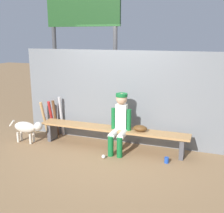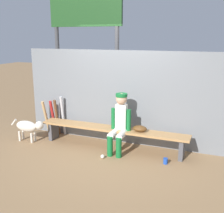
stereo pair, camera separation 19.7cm
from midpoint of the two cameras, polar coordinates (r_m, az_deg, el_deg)
name	(u,v)px [view 1 (the left image)]	position (r m, az deg, el deg)	size (l,w,h in m)	color
ground_plane	(112,148)	(5.85, -0.97, -8.40)	(30.00, 30.00, 0.00)	olive
chainlink_fence	(118,97)	(5.92, 0.38, 1.87)	(4.34, 0.03, 1.97)	slate
dugout_bench	(112,132)	(5.73, -0.99, -5.17)	(3.12, 0.36, 0.43)	#AD7F4C
player_seated	(120,121)	(5.48, 0.56, -3.02)	(0.41, 0.55, 1.16)	silver
baseball_glove	(140,128)	(5.51, 4.71, -4.44)	(0.28, 0.20, 0.12)	#593819
bat_aluminum_silver	(61,116)	(6.53, -11.11, -1.97)	(0.06, 0.06, 0.92)	#B7B7BC
bat_wood_dark	(55,118)	(6.57, -12.31, -2.29)	(0.06, 0.06, 0.84)	brown
bat_aluminum_red	(52,118)	(6.62, -13.02, -2.31)	(0.06, 0.06, 0.83)	#B22323
bat_wood_tan	(44,118)	(6.71, -14.45, -2.28)	(0.06, 0.06, 0.80)	tan
baseball	(103,157)	(5.37, -2.81, -10.15)	(0.07, 0.07, 0.07)	white
cup_on_ground	(167,160)	(5.26, 9.98, -10.70)	(0.08, 0.08, 0.11)	#1E47AD
cup_on_bench	(127,126)	(5.66, 2.08, -3.95)	(0.08, 0.08, 0.11)	#1E47AD
scoreboard	(85,27)	(6.79, -6.29, 15.88)	(2.09, 0.27, 3.53)	#3F3F42
dog	(27,128)	(6.32, -17.72, -4.11)	(0.84, 0.20, 0.49)	beige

